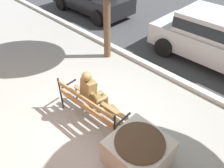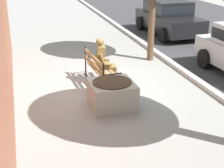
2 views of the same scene
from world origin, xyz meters
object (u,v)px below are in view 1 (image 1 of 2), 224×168
bronze_statue_seated (94,95)px  concrete_planter (138,152)px  parked_car_silver (216,37)px  park_bench (90,105)px

bronze_statue_seated → concrete_planter: bearing=-9.1°
parked_car_silver → park_bench: bearing=-98.9°
park_bench → parked_car_silver: (0.72, 4.61, 0.30)m
park_bench → parked_car_silver: parked_car_silver is taller
park_bench → bronze_statue_seated: size_ratio=1.34×
concrete_planter → park_bench: bearing=178.4°
park_bench → parked_car_silver: size_ratio=0.44×
parked_car_silver → concrete_planter: bearing=-80.6°
parked_car_silver → bronze_statue_seated: bearing=-100.3°
bronze_statue_seated → parked_car_silver: bearing=79.7°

